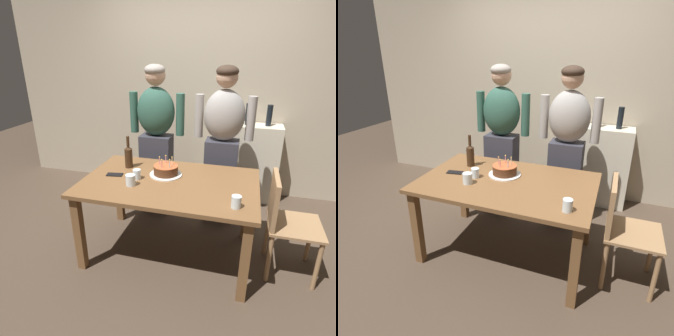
# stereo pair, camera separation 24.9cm
# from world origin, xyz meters

# --- Properties ---
(ground_plane) EXTENTS (10.00, 10.00, 0.00)m
(ground_plane) POSITION_xyz_m (0.00, 0.00, 0.00)
(ground_plane) COLOR #47382B
(back_wall) EXTENTS (5.20, 0.10, 2.60)m
(back_wall) POSITION_xyz_m (0.00, 1.55, 1.30)
(back_wall) COLOR tan
(back_wall) RESTS_ON ground_plane
(dining_table) EXTENTS (1.50, 0.96, 0.74)m
(dining_table) POSITION_xyz_m (0.00, 0.00, 0.64)
(dining_table) COLOR brown
(dining_table) RESTS_ON ground_plane
(birthday_cake) EXTENTS (0.29, 0.29, 0.17)m
(birthday_cake) POSITION_xyz_m (-0.07, 0.11, 0.78)
(birthday_cake) COLOR white
(birthday_cake) RESTS_ON dining_table
(water_glass_near) EXTENTS (0.07, 0.07, 0.09)m
(water_glass_near) POSITION_xyz_m (-0.29, -0.03, 0.78)
(water_glass_near) COLOR silver
(water_glass_near) RESTS_ON dining_table
(water_glass_far) EXTENTS (0.07, 0.07, 0.09)m
(water_glass_far) POSITION_xyz_m (0.58, -0.31, 0.79)
(water_glass_far) COLOR silver
(water_glass_far) RESTS_ON dining_table
(water_glass_side) EXTENTS (0.08, 0.08, 0.09)m
(water_glass_side) POSITION_xyz_m (-0.29, -0.17, 0.79)
(water_glass_side) COLOR silver
(water_glass_side) RESTS_ON dining_table
(wine_bottle) EXTENTS (0.07, 0.07, 0.31)m
(wine_bottle) POSITION_xyz_m (-0.46, 0.20, 0.85)
(wine_bottle) COLOR #382314
(wine_bottle) RESTS_ON dining_table
(cell_phone) EXTENTS (0.15, 0.09, 0.01)m
(cell_phone) POSITION_xyz_m (-0.51, -0.01, 0.74)
(cell_phone) COLOR black
(cell_phone) RESTS_ON dining_table
(person_man_bearded) EXTENTS (0.61, 0.27, 1.66)m
(person_man_bearded) POSITION_xyz_m (-0.35, 0.74, 0.87)
(person_man_bearded) COLOR #33333D
(person_man_bearded) RESTS_ON ground_plane
(person_woman_cardigan) EXTENTS (0.61, 0.27, 1.66)m
(person_woman_cardigan) POSITION_xyz_m (0.37, 0.74, 0.87)
(person_woman_cardigan) COLOR #33333D
(person_woman_cardigan) RESTS_ON ground_plane
(dining_chair) EXTENTS (0.42, 0.42, 0.87)m
(dining_chair) POSITION_xyz_m (0.97, 0.03, 0.52)
(dining_chair) COLOR #A37A51
(dining_chair) RESTS_ON ground_plane
(shelf_cabinet) EXTENTS (0.83, 0.30, 1.22)m
(shelf_cabinet) POSITION_xyz_m (0.60, 1.33, 0.49)
(shelf_cabinet) COLOR beige
(shelf_cabinet) RESTS_ON ground_plane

